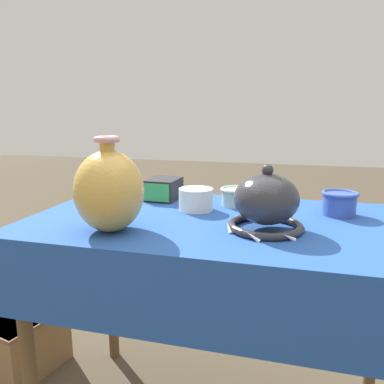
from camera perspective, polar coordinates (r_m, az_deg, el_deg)
The scene contains 8 objects.
display_table at distance 1.18m, azimuth 4.27°, elevation -8.23°, with size 1.19×0.67×0.77m.
vase_tall_bulbous at distance 1.05m, azimuth -12.51°, elevation 0.23°, with size 0.19×0.19×0.26m.
vase_dome_bell at distance 1.06m, azimuth 11.23°, elevation -1.75°, with size 0.22×0.23×0.19m.
mosaic_tile_box at distance 1.42m, azimuth -4.38°, elevation 0.46°, with size 0.12×0.15×0.08m.
cup_wide_celadon at distance 1.33m, azimuth 6.79°, elevation -0.59°, with size 0.12×0.12×0.06m.
cup_wide_cobalt at distance 1.29m, azimuth 21.55°, elevation -1.49°, with size 0.11×0.11×0.08m.
pot_squat_ivory at distance 1.26m, azimuth 0.60°, elevation -1.12°, with size 0.12×0.12×0.07m, color white.
wooden_crate at distance 1.94m, azimuth -25.90°, elevation -18.85°, with size 0.50×0.40×0.25m.
Camera 1 is at (0.20, -1.11, 1.09)m, focal length 35.00 mm.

